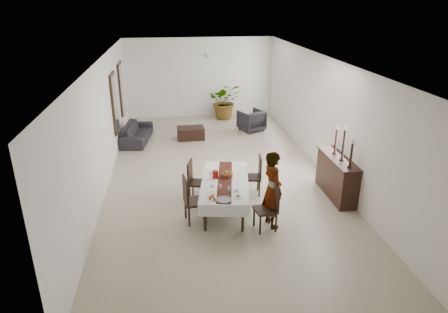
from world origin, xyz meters
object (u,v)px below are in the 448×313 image
sideboard_body (337,177)px  sofa (137,133)px  dining_table_top (225,182)px  woman (273,189)px  red_pitcher (215,175)px

sideboard_body → sofa: bearing=137.0°
dining_table_top → woman: bearing=-36.1°
dining_table_top → sideboard_body: sideboard_body is taller
dining_table_top → woman: 1.30m
dining_table_top → sideboard_body: size_ratio=1.33×
woman → sofa: woman is taller
woman → sofa: 6.86m
sofa → woman: bearing=-143.4°
red_pitcher → sideboard_body: 3.07m
woman → sideboard_body: 2.29m
woman → dining_table_top: bearing=32.4°
red_pitcher → sideboard_body: (3.05, 0.06, -0.29)m
dining_table_top → woman: (0.90, -0.91, 0.20)m
woman → sofa: size_ratio=0.85×
red_pitcher → sofa: size_ratio=0.09×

